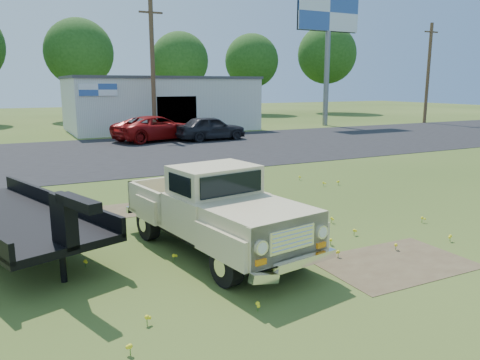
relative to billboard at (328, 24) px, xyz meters
The scene contains 16 objects.
ground 32.41m from the billboard, 129.76° to the right, with size 140.00×140.00×0.00m, color #324C18.
asphalt_lot 23.55m from the billboard, 155.68° to the right, with size 90.00×14.00×0.02m, color black.
dirt_patch_a 33.86m from the billboard, 124.38° to the right, with size 3.00×2.00×0.01m, color brown.
dirt_patch_b 31.28m from the billboard, 136.97° to the right, with size 2.20×1.60×0.01m, color brown.
commercial_building 15.69m from the billboard, 168.08° to the left, with size 14.20×8.20×4.15m.
billboard is the anchor object (origin of this frame).
utility_pole_mid 16.60m from the billboard, behind, with size 1.60×0.30×9.00m.
utility_pole_east 10.94m from the billboard, 11.52° to the right, with size 1.60×0.30×9.00m.
treeline_d 24.47m from the billboard, 137.56° to the left, with size 6.72×6.72×10.00m.
treeline_e 17.16m from the billboard, 118.13° to the left, with size 6.08×6.08×9.04m.
treeline_f 17.72m from the billboard, 83.47° to the left, with size 6.40×6.40×9.52m.
treeline_g 20.01m from the billboard, 53.06° to the left, with size 7.36×7.36×10.95m.
vintage_pickup_truck 33.66m from the billboard, 130.91° to the right, with size 2.03×5.22×1.90m, color tan, non-canonical shape.
flatbed_trailer 34.91m from the billboard, 138.15° to the right, with size 2.11×6.34×1.73m, color black, non-canonical shape.
red_pickup 18.88m from the billboard, 164.87° to the right, with size 2.60×5.64×1.57m, color maroon.
dark_sedan 16.55m from the billboard, 156.60° to the right, with size 1.82×4.53×1.55m, color black.
Camera 1 is at (-5.32, -9.56, 3.55)m, focal length 35.00 mm.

